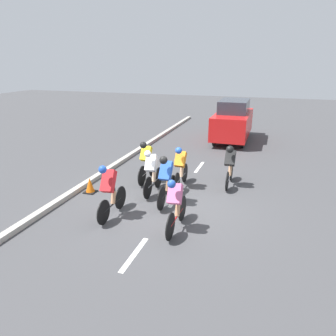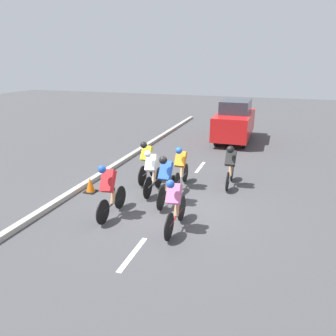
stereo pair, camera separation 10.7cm
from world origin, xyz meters
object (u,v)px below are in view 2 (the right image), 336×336
Objects in this scene: cyclist_yellow at (147,160)px; traffic_cone at (90,185)px; support_car at (235,121)px; cyclist_white at (152,171)px; cyclist_blue at (166,178)px; cyclist_pink at (175,203)px; cyclist_orange at (181,166)px; cyclist_black at (230,164)px; cyclist_red at (109,189)px.

cyclist_yellow reaches higher than traffic_cone.
support_car is 9.16m from traffic_cone.
cyclist_white is 0.40× the size of support_car.
cyclist_blue is at bearing 137.85° from cyclist_white.
cyclist_pink is at bearing 155.41° from traffic_cone.
cyclist_blue reaches higher than cyclist_pink.
cyclist_blue is 1.60m from cyclist_pink.
cyclist_yellow is 7.28m from support_car.
cyclist_pink is at bearing 103.50° from cyclist_orange.
cyclist_orange is at bearing -76.50° from cyclist_pink.
cyclist_orange is 7.25m from support_car.
cyclist_black is at bearing 96.65° from support_car.
cyclist_white is (0.67, -0.60, -0.04)m from cyclist_blue.
cyclist_blue reaches higher than cyclist_red.
cyclist_black is at bearing -157.09° from cyclist_orange.
cyclist_black is 6.62m from support_car.
cyclist_yellow is at bearing -132.45° from traffic_cone.
cyclist_orange is 1.03m from cyclist_white.
cyclist_black is at bearing -148.23° from cyclist_white.
cyclist_black is at bearing -128.10° from cyclist_blue.
cyclist_pink is 0.42× the size of support_car.
cyclist_red is (-0.07, 2.82, 0.03)m from cyclist_yellow.
cyclist_yellow is 1.03× the size of cyclist_white.
cyclist_black is 0.40× the size of support_car.
cyclist_white is 8.08m from support_car.
cyclist_yellow is (2.78, 0.42, -0.01)m from cyclist_black.
cyclist_orange is 1.01× the size of cyclist_red.
cyclist_pink is 1.01× the size of cyclist_yellow.
cyclist_pink is at bearing 174.73° from cyclist_red.
cyclist_yellow is at bearing 8.56° from cyclist_black.
cyclist_red reaches higher than traffic_cone.
support_car is at bearing -111.70° from traffic_cone.
support_car reaches higher than cyclist_black.
cyclist_orange is 2.87m from cyclist_red.
cyclist_red is (1.15, 1.26, -0.01)m from cyclist_blue.
support_car is at bearing -90.42° from cyclist_pink.
cyclist_pink is 2.46m from cyclist_white.
cyclist_yellow is 1.11m from cyclist_white.
cyclist_yellow reaches higher than cyclist_pink.
cyclist_black is 2.52m from cyclist_blue.
cyclist_pink is (0.84, 3.41, -0.04)m from cyclist_black.
cyclist_black is 2.81m from cyclist_yellow.
cyclist_blue reaches higher than traffic_cone.
traffic_cone is at bearing 15.37° from cyclist_white.
cyclist_orange is 0.98× the size of cyclist_yellow.
cyclist_yellow and cyclist_white have the same top height.
cyclist_yellow is 2.08m from traffic_cone.
support_car reaches higher than cyclist_orange.
cyclist_red reaches higher than cyclist_yellow.
cyclist_white reaches higher than cyclist_orange.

